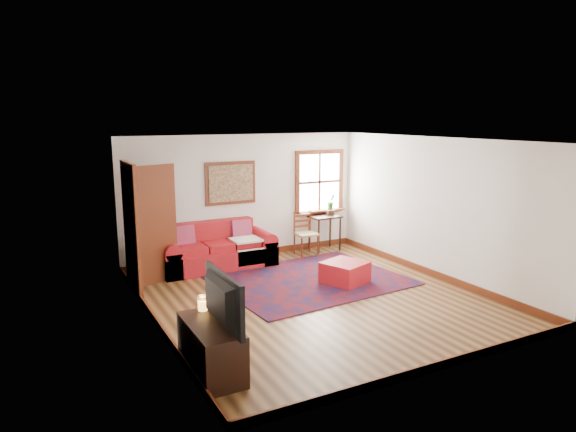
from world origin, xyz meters
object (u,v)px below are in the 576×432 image
media_cabinet (211,348)px  ladder_back_chair (305,232)px  red_ottoman (345,273)px  side_table (325,221)px  red_leather_sofa (216,253)px

media_cabinet → ladder_back_chair: bearing=48.8°
red_ottoman → side_table: bearing=46.9°
side_table → ladder_back_chair: size_ratio=0.83×
red_leather_sofa → media_cabinet: size_ratio=2.05×
red_ottoman → ladder_back_chair: bearing=60.9°
red_ottoman → media_cabinet: media_cabinet is taller
side_table → media_cabinet: side_table is taller
media_cabinet → red_ottoman: bearing=32.1°
red_ottoman → media_cabinet: size_ratio=0.62×
side_table → ladder_back_chair: (-0.57, -0.13, -0.14)m
red_ottoman → media_cabinet: (-3.11, -1.95, 0.10)m
side_table → media_cabinet: size_ratio=0.71×
ladder_back_chair → media_cabinet: 5.17m
ladder_back_chair → media_cabinet: size_ratio=0.86×
red_leather_sofa → red_ottoman: size_ratio=3.32×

